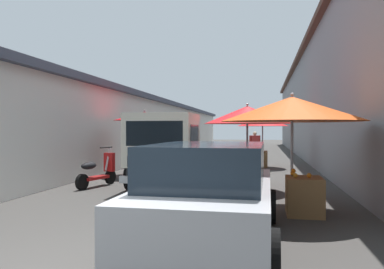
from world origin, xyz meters
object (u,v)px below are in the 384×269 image
hatchback_car (210,193)px  vendor_in_shade (169,145)px  fruit_stall_far_right (262,128)px  vendor_by_crates (255,144)px  fruit_stall_mid_lane (145,127)px  parked_scooter (97,171)px  delivery_truck (169,151)px  fruit_stall_far_left (247,123)px  fruit_stall_near_left (293,117)px

hatchback_car → vendor_in_shade: vendor_in_shade is taller
vendor_in_shade → hatchback_car: bearing=-163.2°
fruit_stall_far_right → vendor_by_crates: fruit_stall_far_right is taller
fruit_stall_mid_lane → parked_scooter: (-2.89, 0.50, -1.29)m
fruit_stall_far_right → vendor_in_shade: 4.55m
fruit_stall_mid_lane → delivery_truck: 3.11m
fruit_stall_mid_lane → hatchback_car: bearing=-155.8°
fruit_stall_mid_lane → fruit_stall_far_right: bearing=-48.1°
fruit_stall_far_left → parked_scooter: size_ratio=1.43×
vendor_in_shade → parked_scooter: size_ratio=0.95×
fruit_stall_near_left → fruit_stall_mid_lane: bearing=42.2°
parked_scooter → vendor_in_shade: bearing=-1.9°
fruit_stall_far_right → vendor_in_shade: fruit_stall_far_right is taller
vendor_by_crates → vendor_in_shade: bearing=128.2°
fruit_stall_far_right → vendor_in_shade: (0.85, 4.40, -0.80)m
fruit_stall_far_left → vendor_by_crates: fruit_stall_far_left is taller
fruit_stall_far_right → fruit_stall_far_left: size_ratio=0.96×
fruit_stall_mid_lane → fruit_stall_near_left: (-5.28, -4.79, 0.17)m
fruit_stall_far_right → fruit_stall_near_left: 9.03m
hatchback_car → vendor_by_crates: vendor_by_crates is taller
hatchback_car → delivery_truck: 5.41m
fruit_stall_far_right → delivery_truck: (-6.32, 2.59, -0.67)m
fruit_stall_mid_lane → vendor_by_crates: fruit_stall_mid_lane is taller
fruit_stall_far_right → fruit_stall_far_left: 6.32m
vendor_by_crates → parked_scooter: vendor_by_crates is taller
fruit_stall_far_right → hatchback_car: size_ratio=0.58×
fruit_stall_mid_lane → fruit_stall_far_left: bearing=-124.4°
fruit_stall_far_right → fruit_stall_near_left: fruit_stall_near_left is taller
fruit_stall_mid_lane → delivery_truck: bearing=-149.1°
vendor_by_crates → vendor_in_shade: (-3.14, 4.00, 0.03)m
fruit_stall_far_left → vendor_by_crates: size_ratio=1.54×
hatchback_car → vendor_in_shade: bearing=16.8°
fruit_stall_far_right → parked_scooter: size_ratio=1.37×
hatchback_car → fruit_stall_far_right: bearing=-3.5°
delivery_truck → vendor_in_shade: (7.17, 1.80, -0.13)m
fruit_stall_near_left → vendor_in_shade: 11.11m
fruit_stall_far_right → hatchback_car: fruit_stall_far_right is taller
delivery_truck → vendor_by_crates: size_ratio=3.21×
fruit_stall_far_left → vendor_by_crates: bearing=0.1°
parked_scooter → vendor_by_crates: bearing=-21.8°
hatchback_car → vendor_in_shade: 12.78m
fruit_stall_far_right → fruit_stall_far_left: (-6.31, 0.38, 0.12)m
vendor_in_shade → fruit_stall_far_right: bearing=-100.9°
delivery_truck → vendor_by_crates: delivery_truck is taller
delivery_truck → parked_scooter: size_ratio=2.97×
fruit_stall_near_left → vendor_in_shade: (9.85, 5.04, -1.01)m
hatchback_car → parked_scooter: bearing=39.6°
fruit_stall_near_left → fruit_stall_far_right: bearing=4.1°
fruit_stall_mid_lane → fruit_stall_far_left: 4.57m
fruit_stall_far_right → hatchback_car: 11.44m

